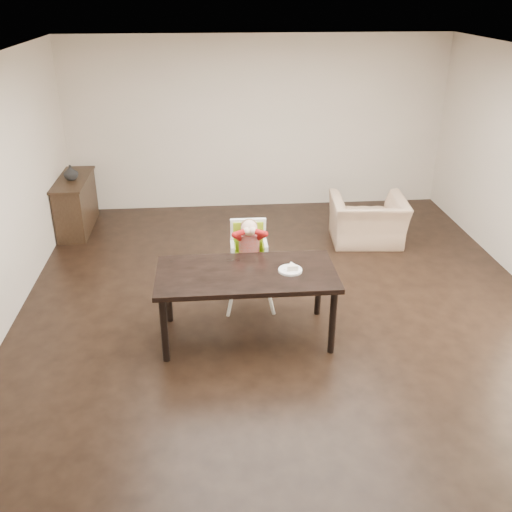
{
  "coord_description": "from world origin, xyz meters",
  "views": [
    {
      "loc": [
        -0.81,
        -5.48,
        3.35
      ],
      "look_at": [
        -0.34,
        -0.13,
        0.78
      ],
      "focal_mm": 40.0,
      "sensor_mm": 36.0,
      "label": 1
    }
  ],
  "objects_px": {
    "high_chair": "(249,245)",
    "armchair": "(368,213)",
    "dining_table": "(246,279)",
    "sideboard": "(76,204)"
  },
  "relations": [
    {
      "from": "dining_table",
      "to": "sideboard",
      "type": "distance_m",
      "value": 3.9
    },
    {
      "from": "dining_table",
      "to": "armchair",
      "type": "xyz_separation_m",
      "value": [
        1.88,
        2.25,
        -0.23
      ]
    },
    {
      "from": "dining_table",
      "to": "sideboard",
      "type": "height_order",
      "value": "sideboard"
    },
    {
      "from": "dining_table",
      "to": "armchair",
      "type": "distance_m",
      "value": 2.94
    },
    {
      "from": "high_chair",
      "to": "armchair",
      "type": "bearing_deg",
      "value": 41.71
    },
    {
      "from": "dining_table",
      "to": "high_chair",
      "type": "distance_m",
      "value": 0.69
    },
    {
      "from": "high_chair",
      "to": "armchair",
      "type": "relative_size",
      "value": 1.03
    },
    {
      "from": "armchair",
      "to": "sideboard",
      "type": "xyz_separation_m",
      "value": [
        -4.19,
        0.88,
        -0.05
      ]
    },
    {
      "from": "dining_table",
      "to": "armchair",
      "type": "relative_size",
      "value": 1.77
    },
    {
      "from": "high_chair",
      "to": "armchair",
      "type": "xyz_separation_m",
      "value": [
        1.8,
        1.57,
        -0.29
      ]
    }
  ]
}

